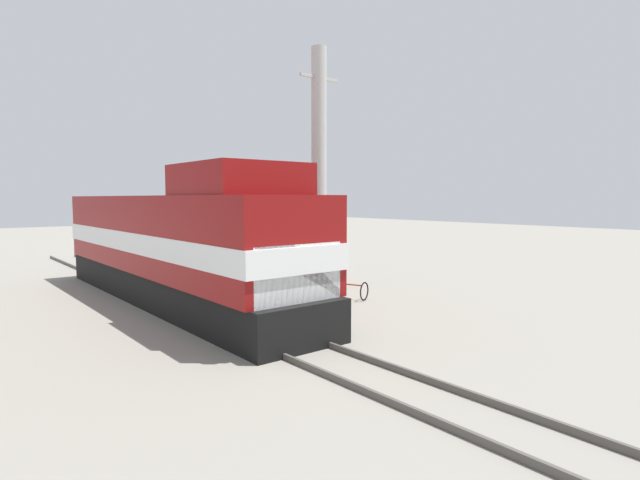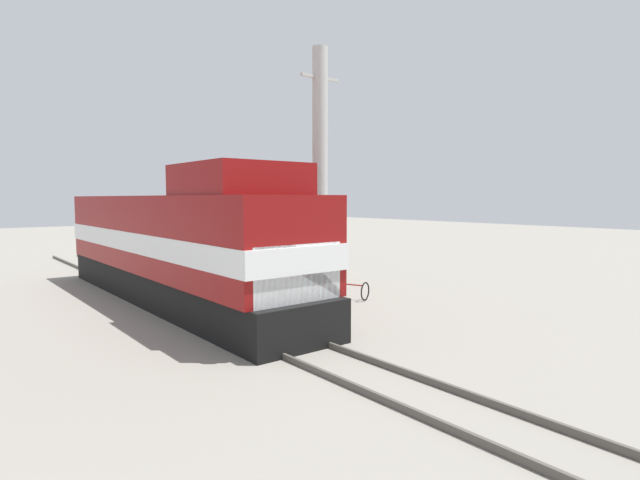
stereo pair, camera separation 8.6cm
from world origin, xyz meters
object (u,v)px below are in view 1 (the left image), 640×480
at_px(utility_pole, 319,172).
at_px(bicycle, 345,289).
at_px(locomotive, 178,246).
at_px(billboard_sign, 295,214).
at_px(person_bystander, 327,279).
at_px(vendor_umbrella, 304,238).

height_order(utility_pole, bicycle, utility_pole).
xyz_separation_m(locomotive, billboard_sign, (6.81, 2.10, 0.94)).
bearing_deg(locomotive, bicycle, -31.59).
bearing_deg(utility_pole, person_bystander, -118.14).
bearing_deg(bicycle, utility_pole, -104.20).
relative_size(vendor_umbrella, bicycle, 1.33).
xyz_separation_m(utility_pole, person_bystander, (-0.76, -1.42, -4.02)).
distance_m(vendor_umbrella, bicycle, 3.31).
height_order(vendor_umbrella, billboard_sign, billboard_sign).
bearing_deg(person_bystander, locomotive, 142.97).
bearing_deg(bicycle, locomotive, -52.49).
bearing_deg(locomotive, vendor_umbrella, -4.68).
xyz_separation_m(locomotive, utility_pole, (5.10, -1.85, 2.74)).
relative_size(utility_pole, billboard_sign, 2.37).
relative_size(vendor_umbrella, person_bystander, 1.53).
relative_size(billboard_sign, bicycle, 2.27).
height_order(locomotive, bicycle, locomotive).
distance_m(utility_pole, bicycle, 4.70).
bearing_deg(vendor_umbrella, locomotive, 175.32).
bearing_deg(bicycle, billboard_sign, -127.05).
xyz_separation_m(utility_pole, vendor_umbrella, (0.31, 1.41, -2.72)).
bearing_deg(billboard_sign, vendor_umbrella, -118.79).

